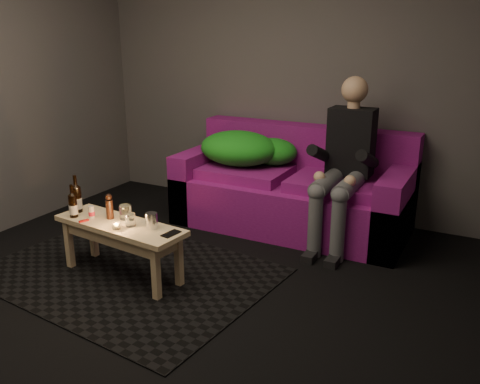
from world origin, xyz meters
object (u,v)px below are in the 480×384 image
object	(u,v)px
beer_bottle_a	(77,198)
steel_cup	(152,221)
coffee_table	(120,233)
beer_bottle_b	(73,205)
person	(345,160)
sofa	(293,192)

from	to	relation	value
beer_bottle_a	steel_cup	world-z (taller)	beer_bottle_a
coffee_table	beer_bottle_b	size ratio (longest dim) A/B	4.28
person	beer_bottle_a	distance (m)	2.14
coffee_table	beer_bottle_b	world-z (taller)	beer_bottle_b
person	steel_cup	distance (m)	1.68
beer_bottle_a	coffee_table	bearing A→B (deg)	-4.87
coffee_table	beer_bottle_a	distance (m)	0.47
beer_bottle_b	coffee_table	bearing A→B (deg)	8.82
sofa	beer_bottle_a	distance (m)	1.91
person	coffee_table	bearing A→B (deg)	-131.45
sofa	person	distance (m)	0.66
sofa	coffee_table	world-z (taller)	sofa
person	coffee_table	xyz separation A→B (m)	(-1.22, -1.38, -0.37)
sofa	beer_bottle_b	distance (m)	1.96
coffee_table	beer_bottle_a	world-z (taller)	beer_bottle_a
sofa	beer_bottle_b	xyz separation A→B (m)	(-1.10, -1.61, 0.19)
person	steel_cup	size ratio (longest dim) A/B	12.25
sofa	person	size ratio (longest dim) A/B	1.50
sofa	coffee_table	distance (m)	1.71
beer_bottle_b	sofa	bearing A→B (deg)	55.77
coffee_table	steel_cup	bearing A→B (deg)	5.02
sofa	beer_bottle_a	xyz separation A→B (m)	(-1.15, -1.51, 0.21)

